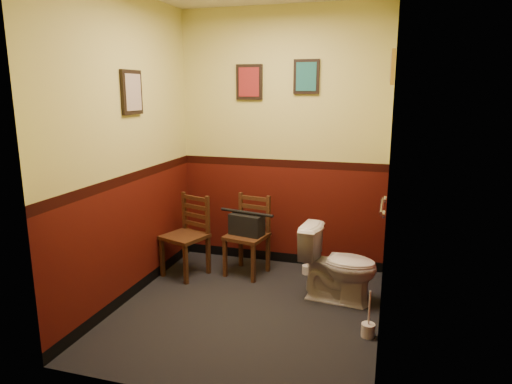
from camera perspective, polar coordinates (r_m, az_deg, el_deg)
floor at (r=4.09m, az=-1.03°, el=-14.55°), size 2.20×2.40×0.00m
wall_back at (r=4.83m, az=3.24°, el=6.43°), size 2.20×0.00×2.70m
wall_front at (r=2.58m, az=-9.24°, el=0.83°), size 2.20×0.00×2.70m
wall_left at (r=4.14m, az=-15.82°, el=4.95°), size 0.00×2.40×2.70m
wall_right at (r=3.51m, az=16.31°, el=3.60°), size 0.00×2.40×2.70m
grab_bar at (r=3.83m, az=15.52°, el=-1.73°), size 0.05×0.56×0.06m
framed_print_back_a at (r=4.87m, az=-0.85°, el=13.58°), size 0.28×0.04×0.36m
framed_print_back_b at (r=4.73m, az=6.32°, el=14.14°), size 0.26×0.04×0.34m
framed_print_left at (r=4.19m, az=-15.25°, el=11.93°), size 0.04×0.30×0.38m
framed_print_right at (r=4.07m, az=16.73°, el=14.66°), size 0.04×0.34×0.28m
toilet at (r=4.21m, az=10.27°, el=-8.95°), size 0.73×0.46×0.67m
toilet_brush at (r=3.78m, az=13.83°, el=-16.31°), size 0.11×0.11×0.38m
chair_left at (r=4.74m, az=-8.59°, el=-5.41°), size 0.49×0.49×0.83m
chair_right at (r=4.71m, az=-0.95°, el=-5.42°), size 0.45×0.45×0.82m
handbag at (r=4.64m, az=-1.17°, el=-4.07°), size 0.37×0.24×0.25m
tp_stack at (r=4.78m, az=7.04°, el=-8.50°), size 0.21×0.13×0.36m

